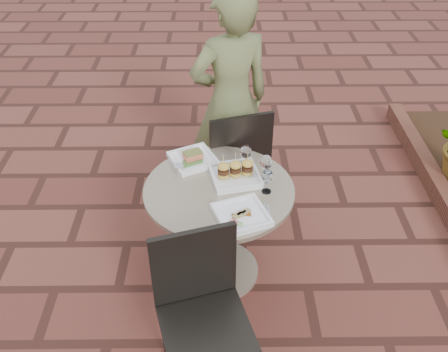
{
  "coord_description": "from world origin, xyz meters",
  "views": [
    {
      "loc": [
        -0.16,
        -2.6,
        2.57
      ],
      "look_at": [
        -0.13,
        -0.28,
        0.82
      ],
      "focal_mm": 40.0,
      "sensor_mm": 36.0,
      "label": 1
    }
  ],
  "objects_px": {
    "plate_salmon": "(193,159)",
    "plate_sliders": "(235,172)",
    "chair_far": "(236,156)",
    "plate_tuna": "(241,215)",
    "cafe_table": "(219,219)",
    "chair_near": "(200,300)",
    "diner": "(231,102)"
  },
  "relations": [
    {
      "from": "chair_near",
      "to": "diner",
      "type": "bearing_deg",
      "value": 66.88
    },
    {
      "from": "chair_far",
      "to": "plate_tuna",
      "type": "height_order",
      "value": "chair_far"
    },
    {
      "from": "diner",
      "to": "plate_tuna",
      "type": "xyz_separation_m",
      "value": [
        0.04,
        -1.13,
        -0.08
      ]
    },
    {
      "from": "cafe_table",
      "to": "chair_near",
      "type": "height_order",
      "value": "chair_near"
    },
    {
      "from": "plate_salmon",
      "to": "plate_sliders",
      "type": "distance_m",
      "value": 0.32
    },
    {
      "from": "chair_far",
      "to": "plate_salmon",
      "type": "bearing_deg",
      "value": 31.61
    },
    {
      "from": "chair_near",
      "to": "diner",
      "type": "xyz_separation_m",
      "value": [
        0.18,
        1.56,
        0.28
      ]
    },
    {
      "from": "chair_far",
      "to": "diner",
      "type": "distance_m",
      "value": 0.4
    },
    {
      "from": "chair_far",
      "to": "plate_salmon",
      "type": "relative_size",
      "value": 2.64
    },
    {
      "from": "cafe_table",
      "to": "chair_far",
      "type": "height_order",
      "value": "chair_far"
    },
    {
      "from": "chair_far",
      "to": "diner",
      "type": "relative_size",
      "value": 0.56
    },
    {
      "from": "cafe_table",
      "to": "plate_sliders",
      "type": "relative_size",
      "value": 2.64
    },
    {
      "from": "plate_sliders",
      "to": "plate_salmon",
      "type": "bearing_deg",
      "value": 146.17
    },
    {
      "from": "plate_salmon",
      "to": "chair_far",
      "type": "bearing_deg",
      "value": 48.06
    },
    {
      "from": "chair_near",
      "to": "plate_salmon",
      "type": "distance_m",
      "value": 0.99
    },
    {
      "from": "plate_tuna",
      "to": "chair_far",
      "type": "bearing_deg",
      "value": 89.91
    },
    {
      "from": "cafe_table",
      "to": "diner",
      "type": "bearing_deg",
      "value": 84.36
    },
    {
      "from": "plate_sliders",
      "to": "cafe_table",
      "type": "bearing_deg",
      "value": -134.88
    },
    {
      "from": "chair_near",
      "to": "plate_tuna",
      "type": "relative_size",
      "value": 2.65
    },
    {
      "from": "diner",
      "to": "plate_tuna",
      "type": "relative_size",
      "value": 4.74
    },
    {
      "from": "chair_near",
      "to": "plate_sliders",
      "type": "bearing_deg",
      "value": 59.47
    },
    {
      "from": "cafe_table",
      "to": "plate_sliders",
      "type": "height_order",
      "value": "plate_sliders"
    },
    {
      "from": "chair_near",
      "to": "diner",
      "type": "distance_m",
      "value": 1.6
    },
    {
      "from": "chair_far",
      "to": "cafe_table",
      "type": "bearing_deg",
      "value": 61.83
    },
    {
      "from": "chair_far",
      "to": "plate_tuna",
      "type": "xyz_separation_m",
      "value": [
        -0.0,
        -0.86,
        0.2
      ]
    },
    {
      "from": "chair_near",
      "to": "plate_salmon",
      "type": "height_order",
      "value": "chair_near"
    },
    {
      "from": "cafe_table",
      "to": "chair_far",
      "type": "relative_size",
      "value": 0.97
    },
    {
      "from": "chair_near",
      "to": "plate_salmon",
      "type": "bearing_deg",
      "value": 77.55
    },
    {
      "from": "chair_near",
      "to": "diner",
      "type": "relative_size",
      "value": 0.56
    },
    {
      "from": "plate_sliders",
      "to": "chair_near",
      "type": "bearing_deg",
      "value": -104.15
    },
    {
      "from": "chair_near",
      "to": "plate_tuna",
      "type": "distance_m",
      "value": 0.52
    },
    {
      "from": "cafe_table",
      "to": "diner",
      "type": "relative_size",
      "value": 0.54
    }
  ]
}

